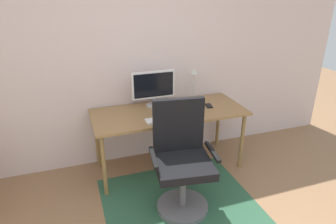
{
  "coord_description": "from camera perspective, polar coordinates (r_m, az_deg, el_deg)",
  "views": [
    {
      "loc": [
        -0.53,
        -1.15,
        2.03
      ],
      "look_at": [
        0.4,
        1.52,
        0.83
      ],
      "focal_mm": 31.91,
      "sensor_mm": 36.0,
      "label": 1
    }
  ],
  "objects": [
    {
      "name": "area_rug",
      "position": [
        3.17,
        2.06,
        -16.73
      ],
      "size": [
        1.49,
        1.27,
        0.01
      ],
      "primitive_type": "cube",
      "color": "#2C573D",
      "rests_on": "ground"
    },
    {
      "name": "desk",
      "position": [
        3.39,
        0.22,
        -0.74
      ],
      "size": [
        1.72,
        0.71,
        0.73
      ],
      "color": "olive",
      "rests_on": "ground"
    },
    {
      "name": "office_chair",
      "position": [
        2.87,
        2.61,
        -9.83
      ],
      "size": [
        0.64,
        0.58,
        1.07
      ],
      "rotation": [
        0.0,
        0.0,
        -0.14
      ],
      "color": "slate",
      "rests_on": "ground"
    },
    {
      "name": "coffee_cup",
      "position": [
        3.52,
        4.67,
        2.08
      ],
      "size": [
        0.08,
        0.08,
        0.1
      ],
      "primitive_type": "cylinder",
      "color": "#845A0B",
      "rests_on": "desk"
    },
    {
      "name": "computer_mouse",
      "position": [
        3.24,
        4.91,
        -0.5
      ],
      "size": [
        0.06,
        0.1,
        0.03
      ],
      "primitive_type": "ellipsoid",
      "color": "white",
      "rests_on": "desk"
    },
    {
      "name": "cell_phone",
      "position": [
        3.53,
        7.78,
        1.2
      ],
      "size": [
        0.09,
        0.15,
        0.01
      ],
      "primitive_type": "cube",
      "rotation": [
        0.0,
        0.0,
        -0.17
      ],
      "color": "black",
      "rests_on": "desk"
    },
    {
      "name": "monitor",
      "position": [
        3.44,
        -2.81,
        4.95
      ],
      "size": [
        0.5,
        0.18,
        0.42
      ],
      "color": "#B2B2B7",
      "rests_on": "desk"
    },
    {
      "name": "wall_back",
      "position": [
        3.47,
        -10.05,
        10.51
      ],
      "size": [
        6.0,
        0.1,
        2.6
      ],
      "primitive_type": "cube",
      "color": "silver",
      "rests_on": "ground"
    },
    {
      "name": "desk_lamp",
      "position": [
        3.59,
        4.94,
        6.09
      ],
      "size": [
        0.11,
        0.11,
        0.41
      ],
      "color": "black",
      "rests_on": "desk"
    },
    {
      "name": "keyboard",
      "position": [
        3.14,
        -0.41,
        -1.35
      ],
      "size": [
        0.43,
        0.13,
        0.02
      ],
      "primitive_type": "cube",
      "color": "white",
      "rests_on": "desk"
    }
  ]
}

